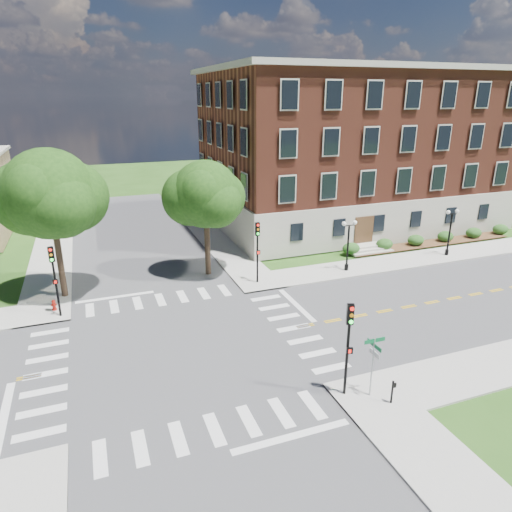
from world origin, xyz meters
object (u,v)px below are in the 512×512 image
object	(u,v)px
traffic_signal_ne	(257,245)
traffic_signal_nw	(54,273)
fire_hydrant	(54,305)
twin_lamp_east	(450,230)
push_button_post	(393,391)
traffic_signal_se	(349,338)
street_sign_pole	(373,356)
twin_lamp_west	(348,243)

from	to	relation	value
traffic_signal_ne	traffic_signal_nw	world-z (taller)	same
fire_hydrant	twin_lamp_east	bearing A→B (deg)	-0.51
traffic_signal_ne	traffic_signal_nw	xyz separation A→B (m)	(-14.24, -0.83, 0.00)
traffic_signal_ne	push_button_post	bearing A→B (deg)	-87.54
traffic_signal_se	traffic_signal_nw	distance (m)	19.16
twin_lamp_east	fire_hydrant	xyz separation A→B (m)	(-33.10, 0.30, -2.06)
street_sign_pole	traffic_signal_nw	bearing A→B (deg)	134.87
twin_lamp_west	push_button_post	world-z (taller)	twin_lamp_west
traffic_signal_se	traffic_signal_ne	world-z (taller)	same
traffic_signal_se	fire_hydrant	size ratio (longest dim) A/B	6.40
traffic_signal_ne	street_sign_pole	xyz separation A→B (m)	(0.09, -15.22, -0.88)
traffic_signal_ne	twin_lamp_west	bearing A→B (deg)	-1.16
traffic_signal_se	push_button_post	world-z (taller)	traffic_signal_se
traffic_signal_ne	fire_hydrant	size ratio (longest dim) A/B	6.40
traffic_signal_ne	fire_hydrant	bearing A→B (deg)	179.09
traffic_signal_se	twin_lamp_east	xyz separation A→B (m)	(19.46, 14.64, -0.66)
traffic_signal_ne	twin_lamp_east	bearing A→B (deg)	-0.20
twin_lamp_west	fire_hydrant	size ratio (longest dim) A/B	5.64
twin_lamp_east	street_sign_pole	bearing A→B (deg)	-140.46
traffic_signal_nw	twin_lamp_west	distance (m)	22.12
twin_lamp_east	traffic_signal_nw	bearing A→B (deg)	-178.65
fire_hydrant	street_sign_pole	bearing A→B (deg)	-46.35
traffic_signal_nw	fire_hydrant	xyz separation A→B (m)	(-0.41, 1.06, -2.72)
traffic_signal_nw	push_button_post	distance (m)	21.49
traffic_signal_nw	street_sign_pole	world-z (taller)	traffic_signal_nw
traffic_signal_se	street_sign_pole	bearing A→B (deg)	-25.33
push_button_post	traffic_signal_se	bearing A→B (deg)	140.48
street_sign_pole	fire_hydrant	distance (m)	21.43
twin_lamp_west	twin_lamp_east	size ratio (longest dim) A/B	1.00
traffic_signal_ne	street_sign_pole	distance (m)	15.25
traffic_signal_ne	push_button_post	world-z (taller)	traffic_signal_ne
twin_lamp_west	traffic_signal_ne	bearing A→B (deg)	178.84
twin_lamp_west	street_sign_pole	world-z (taller)	twin_lamp_west
traffic_signal_se	twin_lamp_east	world-z (taller)	traffic_signal_se
push_button_post	fire_hydrant	world-z (taller)	push_button_post
traffic_signal_nw	fire_hydrant	size ratio (longest dim) A/B	6.40
twin_lamp_east	street_sign_pole	size ratio (longest dim) A/B	1.36
traffic_signal_se	fire_hydrant	xyz separation A→B (m)	(-13.64, 14.93, -2.72)
traffic_signal_se	traffic_signal_ne	xyz separation A→B (m)	(1.01, 14.70, 0.00)
traffic_signal_se	traffic_signal_ne	bearing A→B (deg)	86.06
traffic_signal_se	push_button_post	size ratio (longest dim) A/B	4.00
traffic_signal_se	fire_hydrant	distance (m)	20.40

